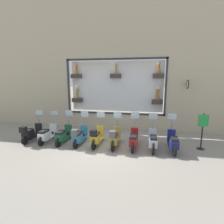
% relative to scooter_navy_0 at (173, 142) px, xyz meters
% --- Properties ---
extents(ground_plane, '(120.00, 120.00, 0.00)m').
position_rel_scooter_navy_0_xyz_m(ground_plane, '(-0.25, 3.28, -0.44)').
color(ground_plane, gray).
extents(building_facade, '(1.18, 36.00, 10.11)m').
position_rel_scooter_navy_0_xyz_m(building_facade, '(3.36, 3.28, 4.74)').
color(building_facade, tan).
rests_on(building_facade, ground_plane).
extents(scooter_navy_0, '(1.81, 0.61, 1.62)m').
position_rel_scooter_navy_0_xyz_m(scooter_navy_0, '(0.00, 0.00, 0.00)').
color(scooter_navy_0, black).
rests_on(scooter_navy_0, ground_plane).
extents(scooter_silver_1, '(1.81, 0.61, 1.61)m').
position_rel_scooter_navy_0_xyz_m(scooter_silver_1, '(-0.00, 0.91, -0.00)').
color(scooter_silver_1, black).
rests_on(scooter_silver_1, ground_plane).
extents(scooter_red_2, '(1.80, 0.60, 1.64)m').
position_rel_scooter_navy_0_xyz_m(scooter_red_2, '(-0.00, 1.81, -0.01)').
color(scooter_red_2, black).
rests_on(scooter_red_2, ground_plane).
extents(scooter_olive_3, '(1.81, 0.60, 1.61)m').
position_rel_scooter_navy_0_xyz_m(scooter_olive_3, '(-0.06, 2.72, 0.04)').
color(scooter_olive_3, black).
rests_on(scooter_olive_3, ground_plane).
extents(scooter_yellow_4, '(1.80, 0.60, 1.57)m').
position_rel_scooter_navy_0_xyz_m(scooter_yellow_4, '(-0.06, 3.62, 0.03)').
color(scooter_yellow_4, black).
rests_on(scooter_yellow_4, ground_plane).
extents(scooter_teal_5, '(1.79, 0.60, 1.61)m').
position_rel_scooter_navy_0_xyz_m(scooter_teal_5, '(-0.07, 4.53, 0.02)').
color(scooter_teal_5, black).
rests_on(scooter_teal_5, ground_plane).
extents(scooter_green_6, '(1.80, 0.61, 1.60)m').
position_rel_scooter_navy_0_xyz_m(scooter_green_6, '(-0.00, 5.43, -0.02)').
color(scooter_green_6, black).
rests_on(scooter_green_6, ground_plane).
extents(scooter_white_7, '(1.79, 0.61, 1.53)m').
position_rel_scooter_navy_0_xyz_m(scooter_white_7, '(-0.01, 6.34, -0.02)').
color(scooter_white_7, black).
rests_on(scooter_white_7, ground_plane).
extents(scooter_black_8, '(1.79, 0.60, 1.53)m').
position_rel_scooter_navy_0_xyz_m(scooter_black_8, '(-0.07, 7.24, 0.01)').
color(scooter_black_8, black).
rests_on(scooter_black_8, ground_plane).
extents(shop_sign_post, '(0.36, 0.45, 1.73)m').
position_rel_scooter_navy_0_xyz_m(shop_sign_post, '(0.48, -1.34, 0.49)').
color(shop_sign_post, '#232326').
rests_on(shop_sign_post, ground_plane).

